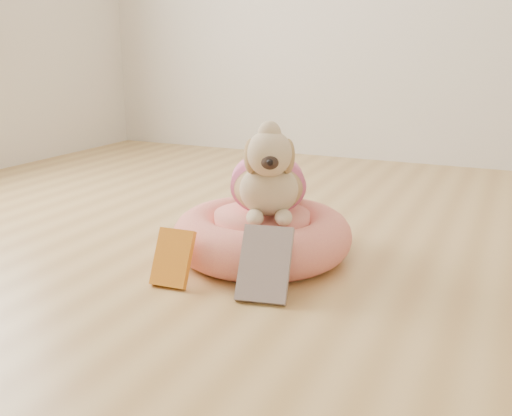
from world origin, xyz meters
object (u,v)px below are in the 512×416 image
at_px(book_yellow, 173,258).
at_px(book_white, 265,264).
at_px(dog, 268,164).
at_px(pet_bed, 262,235).

distance_m(book_yellow, book_white, 0.29).
xyz_separation_m(dog, book_white, (0.13, -0.31, -0.22)).
xyz_separation_m(pet_bed, book_yellow, (-0.15, -0.33, 0.01)).
distance_m(pet_bed, book_white, 0.33).
height_order(dog, book_white, dog).
bearing_deg(dog, book_yellow, -140.23).
bearing_deg(book_yellow, book_white, 3.28).
bearing_deg(dog, book_white, -92.83).
bearing_deg(book_white, dog, 100.70).
height_order(pet_bed, dog, dog).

